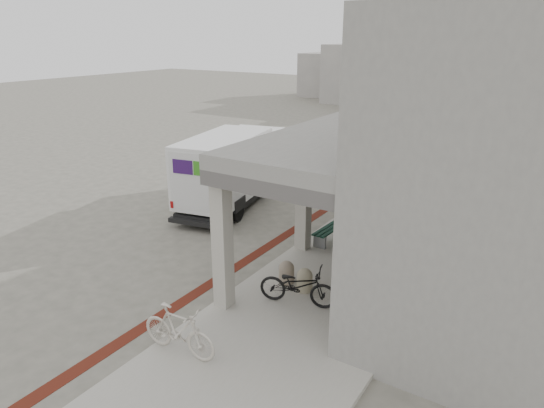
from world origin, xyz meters
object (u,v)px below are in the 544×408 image
Objects in this scene: fedex_truck at (234,166)px; bench at (333,230)px; utility_cabinet at (388,259)px; bicycle_black at (298,285)px; bicycle_cream at (179,330)px.

bench is (5.08, -1.46, -1.08)m from fedex_truck.
utility_cabinet is 0.52× the size of bicycle_black.
fedex_truck is 8.09m from utility_cabinet.
utility_cabinet reaches higher than bench.
bicycle_black is (1.02, -4.12, 0.18)m from bench.
bicycle_black is (-1.38, -2.61, 0.01)m from utility_cabinet.
bench is 4.25m from bicycle_black.
fedex_truck is 3.60× the size of bicycle_black.
bicycle_cream reaches higher than bicycle_black.
utility_cabinet is 0.55× the size of bicycle_cream.
bicycle_black is 3.25m from bicycle_cream.
bicycle_cream is (-1.12, -3.05, 0.04)m from bicycle_black.
bench is at bearing 134.24° from utility_cabinet.
bicycle_black is at bearing -72.93° from bench.
fedex_truck reaches higher than bicycle_cream.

